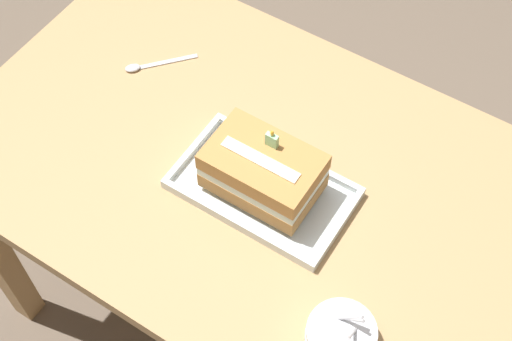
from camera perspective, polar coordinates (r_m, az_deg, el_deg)
ground_plane at (r=2.16m, az=-0.36°, el=-11.04°), size 8.00×8.00×0.00m
dining_table at (r=1.58m, az=-0.49°, el=-1.89°), size 1.22×0.77×0.76m
foil_tray at (r=1.45m, az=0.53°, el=-1.46°), size 0.35×0.20×0.02m
birthday_cake at (r=1.39m, az=0.55°, el=-0.01°), size 0.21×0.14×0.14m
bowl_stack at (r=1.30m, az=6.55°, el=-12.62°), size 0.12×0.12×0.10m
serving_spoon_near_tray at (r=1.66m, az=-8.61°, el=7.99°), size 0.12×0.13×0.01m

